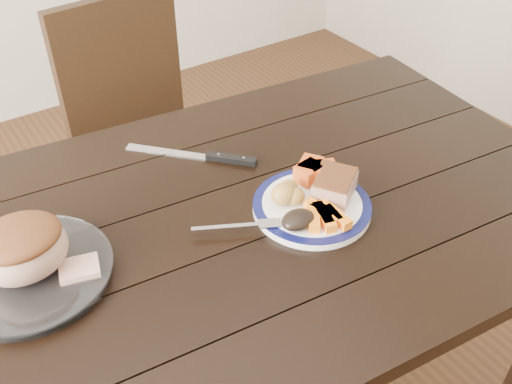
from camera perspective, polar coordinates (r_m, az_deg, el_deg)
dining_table at (r=1.23m, az=-3.62°, el=-6.01°), size 1.68×1.06×0.75m
chair_far at (r=1.90m, az=-11.01°, el=6.14°), size 0.46×0.47×0.93m
dinner_plate at (r=1.19m, az=5.59°, el=-1.49°), size 0.25×0.25×0.02m
plate_rim at (r=1.19m, az=5.62°, el=-1.18°), size 0.25×0.25×0.02m
serving_platter at (r=1.13m, az=-21.59°, el=-7.68°), size 0.29×0.29×0.02m
pork_slice at (r=1.20m, az=7.88°, el=0.56°), size 0.12×0.11×0.04m
roasted_potatoes at (r=1.17m, az=3.19°, el=-0.13°), size 0.07×0.07×0.05m
carrot_batons at (r=1.14m, az=6.89°, el=-2.34°), size 0.08×0.11×0.02m
pumpkin_wedges at (r=1.24m, az=5.83°, el=2.09°), size 0.09×0.09×0.04m
dark_mushroom at (r=1.12m, az=4.24°, el=-2.78°), size 0.07×0.05×0.03m
fork at (r=1.12m, az=-1.27°, el=-3.43°), size 0.17×0.10×0.00m
roast_joint at (r=1.08m, az=-22.33°, el=-5.45°), size 0.16×0.14×0.10m
cut_slice at (r=1.08m, az=-17.23°, el=-7.41°), size 0.08×0.07×0.02m
carving_knife at (r=1.34m, az=-4.13°, el=3.50°), size 0.23×0.25×0.01m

